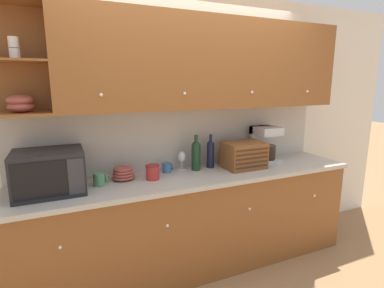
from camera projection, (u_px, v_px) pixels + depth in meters
The scene contains 15 objects.
ground_plane at pixel (184, 250), 3.20m from camera, with size 24.00×24.00×0.00m, color #9E754C.
wall_back at pixel (182, 130), 2.96m from camera, with size 5.53×0.06×2.60m.
counter_unit at pixel (196, 221), 2.84m from camera, with size 3.15×0.62×0.93m.
backsplash_panel at pixel (184, 137), 2.94m from camera, with size 3.13×0.01×0.59m.
upper_cabinets at pixel (207, 64), 2.73m from camera, with size 3.13×0.36×0.81m.
microwave at pixel (49, 172), 2.25m from camera, with size 0.50×0.40×0.33m.
mug at pixel (100, 179), 2.43m from camera, with size 0.11×0.10×0.10m.
bowl_stack_on_counter at pixel (123, 173), 2.58m from camera, with size 0.20×0.20×0.12m.
storage_canister at pixel (153, 172), 2.58m from camera, with size 0.12×0.12×0.13m.
mug_blue_second at pixel (167, 168), 2.79m from camera, with size 0.10×0.08×0.09m.
wine_glass at pixel (182, 157), 2.86m from camera, with size 0.07×0.07×0.18m.
wine_bottle at pixel (196, 154), 2.85m from camera, with size 0.09×0.09×0.34m.
second_wine_bottle at pixel (210, 153), 2.93m from camera, with size 0.07×0.07×0.33m.
bread_box at pixel (244, 155), 2.92m from camera, with size 0.39×0.29×0.26m.
coffee_maker at pixel (264, 144), 3.18m from camera, with size 0.25×0.26×0.37m.
Camera 1 is at (-1.11, -2.68, 1.76)m, focal length 28.00 mm.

